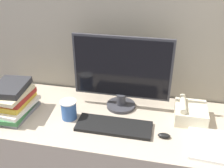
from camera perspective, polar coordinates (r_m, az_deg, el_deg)
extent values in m
cube|color=gray|center=(1.87, 0.92, 1.69)|extent=(1.92, 0.04, 1.76)
cube|color=tan|center=(1.88, -1.36, -16.85)|extent=(1.52, 0.63, 0.77)
cylinder|color=#333338|center=(1.72, 1.96, -4.64)|extent=(0.19, 0.19, 0.02)
cylinder|color=#333338|center=(1.70, 1.98, -3.33)|extent=(0.06, 0.06, 0.07)
cube|color=#333338|center=(1.60, 2.15, 3.57)|extent=(0.61, 0.02, 0.40)
cube|color=black|center=(1.59, 2.09, 3.43)|extent=(0.58, 0.01, 0.37)
cube|color=black|center=(1.54, 0.43, -9.17)|extent=(0.44, 0.16, 0.02)
ellipsoid|color=black|center=(1.50, 11.28, -10.96)|extent=(0.07, 0.04, 0.03)
cylinder|color=#335999|center=(1.61, -9.37, -5.65)|extent=(0.09, 0.09, 0.11)
cylinder|color=white|center=(1.58, -9.54, -3.86)|extent=(0.10, 0.10, 0.01)
cube|color=slate|center=(1.77, -20.57, -5.69)|extent=(0.24, 0.29, 0.02)
cube|color=#38723F|center=(1.75, -20.58, -5.15)|extent=(0.21, 0.31, 0.03)
cube|color=silver|center=(1.75, -20.79, -4.32)|extent=(0.25, 0.30, 0.02)
cube|color=gold|center=(1.74, -20.62, -3.31)|extent=(0.19, 0.25, 0.03)
cube|color=maroon|center=(1.72, -20.66, -2.44)|extent=(0.20, 0.24, 0.03)
cube|color=#C6B78C|center=(1.69, -21.08, -1.99)|extent=(0.19, 0.26, 0.02)
cube|color=#262628|center=(1.70, -21.24, -0.63)|extent=(0.20, 0.25, 0.04)
cube|color=beige|center=(1.66, 16.72, -6.11)|extent=(0.19, 0.20, 0.09)
cube|color=white|center=(1.62, 17.81, -5.36)|extent=(0.08, 0.09, 0.00)
cylinder|color=beige|center=(1.62, 15.22, -4.16)|extent=(0.04, 0.18, 0.04)
cube|color=white|center=(1.51, 20.00, -12.19)|extent=(0.21, 0.28, 0.02)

